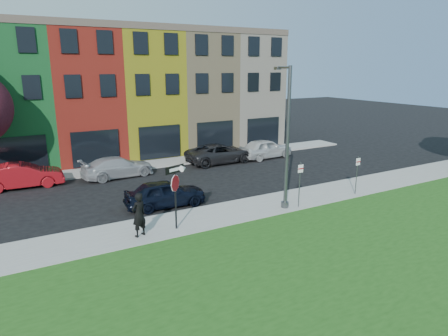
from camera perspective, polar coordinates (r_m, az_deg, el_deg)
ground at (r=18.96m, az=8.85°, el=-8.70°), size 120.00×120.00×0.00m
sidewalk_near at (r=22.29m, az=8.12°, el=-4.93°), size 40.00×3.00×0.12m
sidewalk_far at (r=30.54m, az=-13.52°, el=0.12°), size 40.00×2.40×0.12m
rowhouse_block at (r=35.84m, az=-16.05°, el=10.02°), size 30.00×10.12×10.00m
stop_sign at (r=17.96m, az=-6.99°, el=-2.30°), size 1.01×0.37×2.99m
man at (r=17.81m, az=-12.08°, el=-6.55°), size 1.06×0.99×1.98m
sedan_near at (r=21.69m, az=-8.41°, el=-3.60°), size 2.22×4.51×1.47m
parked_car_red at (r=27.71m, az=-26.83°, el=-0.97°), size 2.09×4.89×1.56m
parked_car_silver at (r=28.04m, az=-14.93°, el=0.13°), size 2.92×5.25×1.41m
parked_car_dark at (r=31.17m, az=-0.58°, el=2.12°), size 2.60×5.48×1.51m
parked_car_white at (r=32.96m, az=5.95°, el=2.80°), size 2.61×4.98×1.60m
street_lamp at (r=20.71m, az=8.86°, el=4.25°), size 1.13×2.47×7.28m
parking_sign_a at (r=21.20m, az=10.78°, el=-1.64°), size 0.32×0.09×2.43m
parking_sign_b at (r=24.21m, az=18.49°, el=-0.37°), size 0.32×0.08×2.25m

